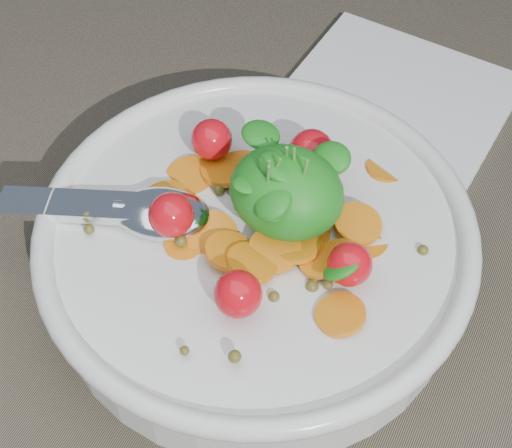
% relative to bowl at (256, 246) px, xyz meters
% --- Properties ---
extents(ground, '(6.00, 6.00, 0.00)m').
position_rel_bowl_xyz_m(ground, '(0.03, -0.00, -0.03)').
color(ground, '#6A5F4C').
rests_on(ground, ground).
extents(bowl, '(0.29, 0.27, 0.11)m').
position_rel_bowl_xyz_m(bowl, '(0.00, 0.00, 0.00)').
color(bowl, silver).
rests_on(bowl, ground).
extents(napkin, '(0.18, 0.16, 0.01)m').
position_rel_bowl_xyz_m(napkin, '(0.03, 0.20, -0.03)').
color(napkin, white).
rests_on(napkin, ground).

